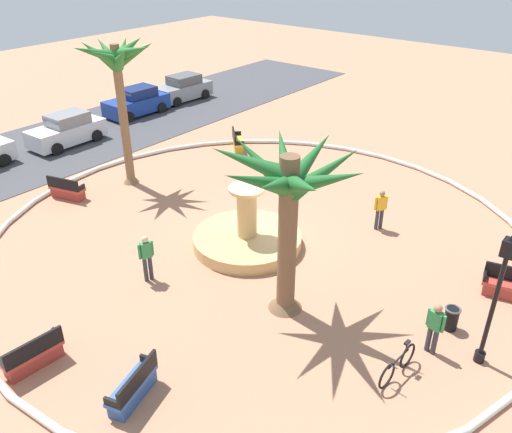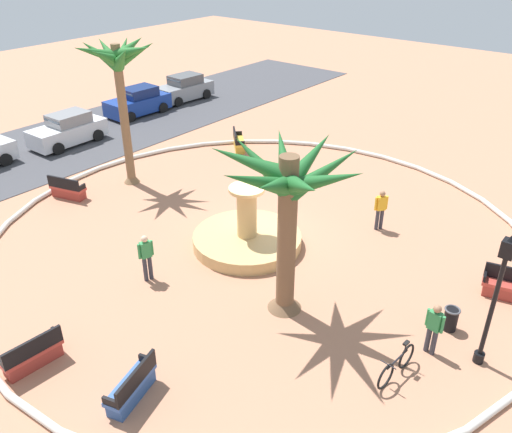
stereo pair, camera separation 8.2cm
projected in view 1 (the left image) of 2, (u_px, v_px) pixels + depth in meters
The scene contains 20 objects.
ground_plane at pixel (260, 238), 19.80m from camera, with size 80.00×80.00×0.00m, color tan.
plaza_curb at pixel (260, 235), 19.75m from camera, with size 20.02×20.02×0.20m, color silver.
street_asphalt at pixel (46, 148), 27.72m from camera, with size 48.00×8.00×0.03m, color #424247.
fountain at pixel (247, 238), 19.17m from camera, with size 3.95×3.95×2.35m.
palm_tree_near_fountain at pixel (118, 69), 21.63m from camera, with size 3.43×3.39×6.40m.
palm_tree_by_curb at pixel (288, 193), 14.29m from camera, with size 4.39×4.37×5.27m.
bench_east at pixel (509, 288), 16.49m from camera, with size 0.87×1.67×1.00m.
bench_west at pixel (238, 143), 27.50m from camera, with size 1.48×1.49×1.00m.
bench_north at pixel (133, 388), 12.89m from camera, with size 1.68×0.93×1.00m.
bench_southeast at pixel (34, 356), 13.85m from camera, with size 1.63×0.60×1.00m.
bench_southwest at pixel (67, 191), 22.53m from camera, with size 0.94×1.68×1.00m.
lamppost at pixel (497, 291), 13.08m from camera, with size 0.32×0.32×3.95m.
trash_bin at pixel (451, 318), 15.16m from camera, with size 0.46×0.46×0.73m.
bicycle_red_frame at pixel (398, 365), 13.53m from camera, with size 1.72×0.44×0.94m.
person_cyclist_helmet at pixel (435, 326), 14.07m from camera, with size 0.25×0.53×1.61m.
person_cyclist_photo at pixel (380, 208), 19.96m from camera, with size 0.44×0.37×1.63m.
person_pedestrian_stroll at pixel (147, 256), 16.99m from camera, with size 0.51×0.29×1.68m.
parked_car_second at pixel (67, 130), 27.94m from camera, with size 4.04×2.00×1.67m.
parked_car_third at pixel (137, 102), 32.39m from camera, with size 4.06×2.04×1.67m.
parked_car_rightmost at pixel (183, 89), 35.09m from camera, with size 4.08×2.08×1.67m.
Camera 1 is at (-13.28, -10.54, 10.26)m, focal length 36.99 mm.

